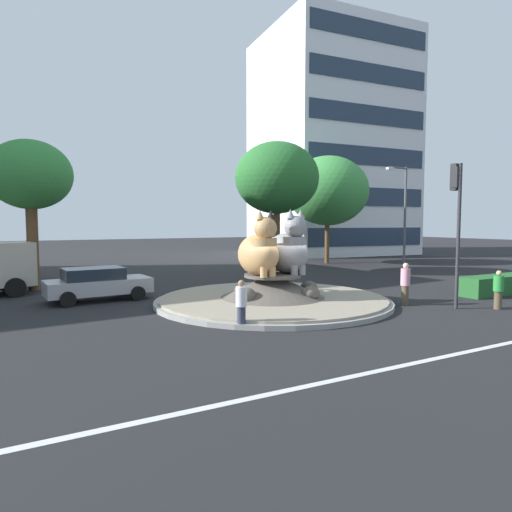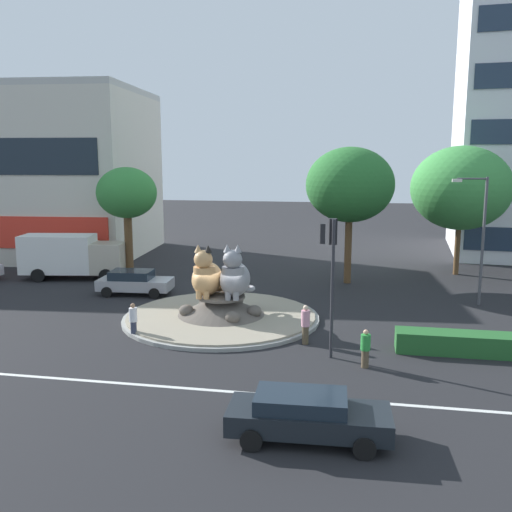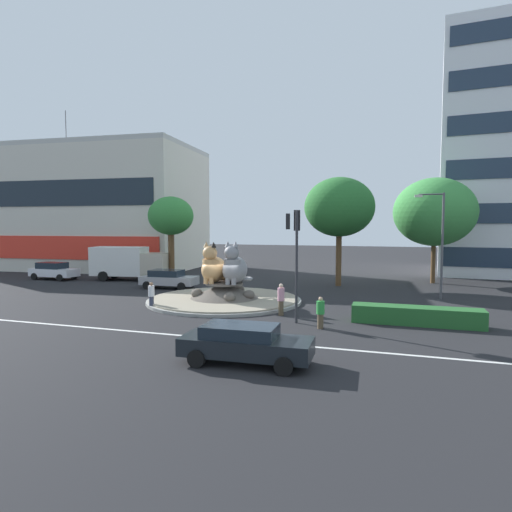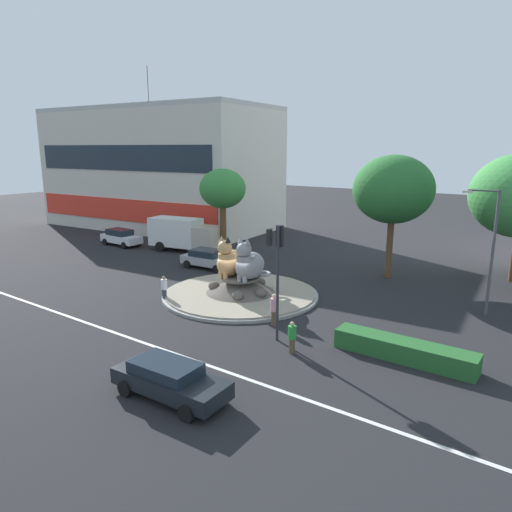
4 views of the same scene
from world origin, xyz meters
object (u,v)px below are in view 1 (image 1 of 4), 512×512
at_px(cat_statue_calico, 260,252).
at_px(broadleaf_tree_behind_island, 328,191).
at_px(streetlight_arm, 403,212).
at_px(pedestrian_white_shirt, 241,304).
at_px(pedestrian_green_shirt, 498,289).
at_px(third_tree_left, 277,178).
at_px(traffic_light_mast, 456,204).
at_px(office_tower, 330,146).
at_px(pedestrian_pink_shirt, 405,283).
at_px(second_tree_near_tower, 30,176).
at_px(cat_statue_grey, 288,250).
at_px(hatchback_near_shophouse, 97,283).

xyz_separation_m(cat_statue_calico, broadleaf_tree_behind_island, (14.47, 14.15, 3.89)).
distance_m(streetlight_arm, pedestrian_white_shirt, 19.20).
relative_size(cat_statue_calico, pedestrian_green_shirt, 1.76).
distance_m(third_tree_left, streetlight_arm, 8.81).
height_order(traffic_light_mast, broadleaf_tree_behind_island, broadleaf_tree_behind_island).
bearing_deg(broadleaf_tree_behind_island, pedestrian_green_shirt, -108.58).
bearing_deg(pedestrian_white_shirt, cat_statue_calico, -36.80).
bearing_deg(third_tree_left, streetlight_arm, -31.77).
height_order(office_tower, pedestrian_pink_shirt, office_tower).
distance_m(cat_statue_calico, pedestrian_white_shirt, 4.49).
bearing_deg(streetlight_arm, pedestrian_pink_shirt, 39.52).
xyz_separation_m(cat_statue_calico, traffic_light_mast, (6.44, -4.41, 1.95)).
relative_size(third_tree_left, pedestrian_pink_shirt, 5.01).
bearing_deg(third_tree_left, cat_statue_calico, -124.71).
bearing_deg(pedestrian_green_shirt, pedestrian_white_shirt, 34.94).
relative_size(traffic_light_mast, second_tree_near_tower, 0.76).
height_order(office_tower, streetlight_arm, office_tower).
distance_m(streetlight_arm, pedestrian_green_shirt, 12.91).
bearing_deg(pedestrian_green_shirt, cat_statue_calico, 11.38).
xyz_separation_m(cat_statue_calico, cat_statue_grey, (1.46, 0.05, 0.02)).
xyz_separation_m(streetlight_arm, pedestrian_pink_shirt, (-8.79, -8.42, -3.20)).
xyz_separation_m(cat_statue_calico, pedestrian_white_shirt, (-2.57, -3.41, -1.40)).
relative_size(pedestrian_pink_shirt, hatchback_near_shophouse, 0.39).
bearing_deg(pedestrian_pink_shirt, third_tree_left, 21.73).
height_order(office_tower, pedestrian_green_shirt, office_tower).
relative_size(traffic_light_mast, pedestrian_pink_shirt, 3.25).
bearing_deg(hatchback_near_shophouse, third_tree_left, 19.80).
distance_m(traffic_light_mast, pedestrian_pink_shirt, 3.74).
relative_size(pedestrian_white_shirt, hatchback_near_shophouse, 0.35).
bearing_deg(pedestrian_pink_shirt, broadleaf_tree_behind_island, 0.52).
distance_m(second_tree_near_tower, third_tree_left, 15.04).
bearing_deg(pedestrian_green_shirt, hatchback_near_shophouse, 9.98).
height_order(cat_statue_grey, pedestrian_green_shirt, cat_statue_grey).
distance_m(office_tower, broadleaf_tree_behind_island, 15.27).
height_order(cat_statue_calico, pedestrian_white_shirt, cat_statue_calico).
relative_size(cat_statue_calico, traffic_light_mast, 0.47).
bearing_deg(second_tree_near_tower, cat_statue_calico, -48.43).
distance_m(broadleaf_tree_behind_island, pedestrian_pink_shirt, 20.07).
xyz_separation_m(third_tree_left, hatchback_near_shophouse, (-12.67, -5.56, -5.68)).
height_order(cat_statue_calico, broadleaf_tree_behind_island, broadleaf_tree_behind_island).
xyz_separation_m(second_tree_near_tower, pedestrian_pink_shirt, (13.44, -12.09, -4.84)).
xyz_separation_m(office_tower, second_tree_near_tower, (-31.34, -15.96, -6.39)).
height_order(cat_statue_calico, office_tower, office_tower).
bearing_deg(hatchback_near_shophouse, streetlight_arm, -0.78).
height_order(pedestrian_pink_shirt, pedestrian_white_shirt, pedestrian_pink_shirt).
bearing_deg(pedestrian_white_shirt, office_tower, -41.92).
distance_m(broadleaf_tree_behind_island, streetlight_arm, 8.90).
distance_m(cat_statue_calico, third_tree_left, 12.82).
bearing_deg(office_tower, hatchback_near_shophouse, -139.53).
bearing_deg(second_tree_near_tower, pedestrian_pink_shirt, -41.97).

